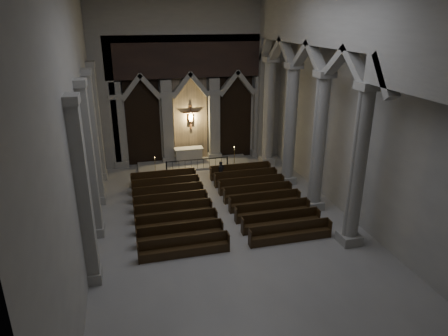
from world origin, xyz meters
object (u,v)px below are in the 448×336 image
pews (218,204)px  worshipper (221,171)px  altar_rail (197,163)px  candle_stand_right (234,161)px  altar (189,155)px  candle_stand_left (155,169)px

pews → worshipper: 4.61m
altar_rail → pews: 6.47m
worshipper → candle_stand_right: bearing=32.3°
altar → candle_stand_left: bearing=-151.2°
altar → pews: 8.20m
altar → altar_rail: altar is taller
candle_stand_right → worshipper: bearing=-125.9°
altar → pews: size_ratio=0.22×
altar → pews: altar is taller
candle_stand_left → candle_stand_right: size_ratio=0.78×
pews → candle_stand_right: bearing=66.5°
candle_stand_left → candle_stand_right: bearing=-1.2°
altar → candle_stand_right: (3.21, -1.61, -0.27)m
candle_stand_left → worshipper: size_ratio=0.97×
candle_stand_right → altar_rail: bearing=-178.0°
candle_stand_right → pews: candle_stand_right is taller
altar_rail → candle_stand_left: (-3.07, 0.22, -0.26)m
candle_stand_left → altar_rail: bearing=-4.1°
candle_stand_left → pews: bearing=-65.4°
worshipper → candle_stand_left: bearing=130.6°
candle_stand_right → worshipper: candle_stand_right is taller
altar_rail → pews: size_ratio=0.48×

